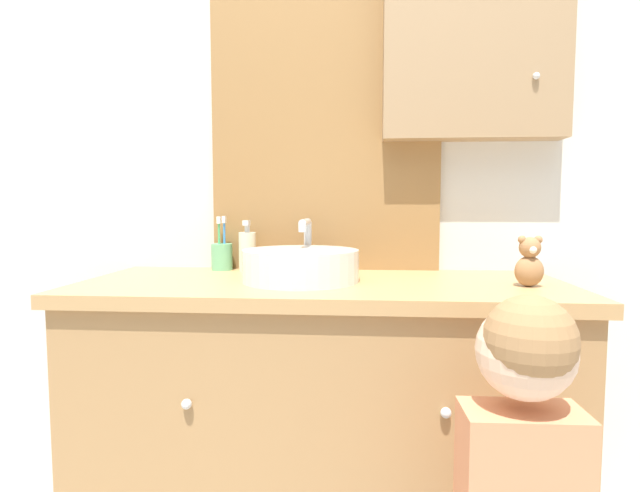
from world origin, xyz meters
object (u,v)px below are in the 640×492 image
Objects in this scene: soap_dispenser at (247,251)px; teddy_bear at (529,263)px; toothbrush_holder at (222,255)px; sink_basin at (302,264)px.

teddy_bear is (0.78, -0.24, -0.00)m from soap_dispenser.
soap_dispenser is at bearing -7.62° from toothbrush_holder.
sink_basin reaches higher than teddy_bear.
soap_dispenser reaches higher than teddy_bear.
sink_basin is at bearing -44.55° from soap_dispenser.
toothbrush_holder is 0.90m from teddy_bear.
toothbrush_holder reaches higher than sink_basin.
sink_basin is 2.17× the size of toothbrush_holder.
sink_basin is 2.34× the size of soap_dispenser.
teddy_bear is at bearing -16.29° from toothbrush_holder.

